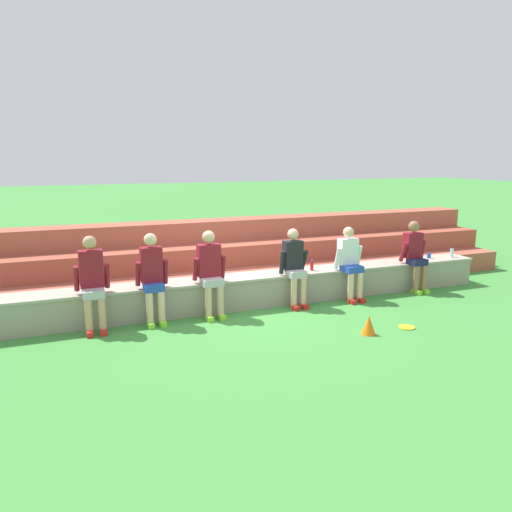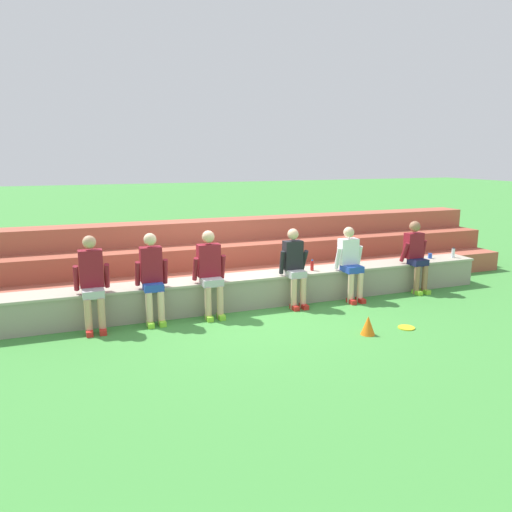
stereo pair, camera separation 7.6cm
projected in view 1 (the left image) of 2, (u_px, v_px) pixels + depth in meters
The scene contains 14 objects.
ground_plane at pixel (248, 311), 8.68m from camera, with size 80.00×80.00×0.00m, color #428E3D.
stone_seating_wall at pixel (242, 290), 8.88m from camera, with size 10.00×0.62×0.56m.
brick_bleachers at pixel (214, 260), 10.42m from camera, with size 13.16×1.97×1.30m.
person_far_left at pixel (92, 280), 7.60m from camera, with size 0.53×0.57×1.47m.
person_left_of_center at pixel (153, 275), 7.93m from camera, with size 0.52×0.49×1.46m.
person_center at pixel (210, 270), 8.27m from camera, with size 0.56×0.55×1.44m.
person_right_of_center at pixel (295, 265), 8.83m from camera, with size 0.51×0.52×1.40m.
person_far_right at pixel (350, 261), 9.23m from camera, with size 0.54×0.55×1.37m.
person_rightmost_edge at pixel (415, 253), 9.81m from camera, with size 0.53×0.53×1.40m.
water_bottle_mid_right at pixel (312, 265), 9.25m from camera, with size 0.06×0.06×0.20m.
water_bottle_mid_left at pixel (452, 252), 10.45m from camera, with size 0.07×0.07×0.21m.
plastic_cup_right_end at pixel (429, 256), 10.37m from camera, with size 0.08×0.08×0.10m, color blue.
frisbee at pixel (407, 327), 7.82m from camera, with size 0.26×0.26×0.02m, color yellow.
sports_cone at pixel (369, 325), 7.52m from camera, with size 0.22×0.22×0.29m, color orange.
Camera 1 is at (-2.92, -7.78, 2.68)m, focal length 34.85 mm.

